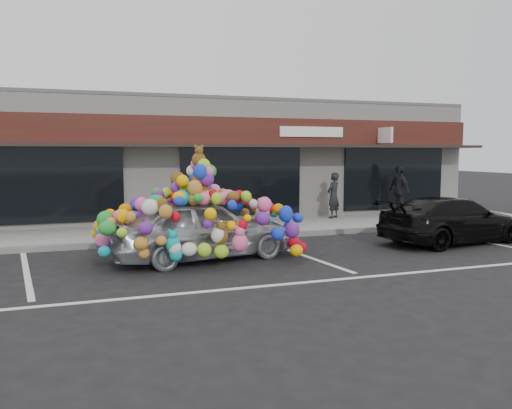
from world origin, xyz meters
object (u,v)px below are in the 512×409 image
object	(u,v)px
black_sedan	(453,220)
pedestrian_a	(333,195)
toy_car	(201,221)
pedestrian_c	(399,191)

from	to	relation	value
black_sedan	pedestrian_a	xyz separation A→B (m)	(-1.21, 4.58, 0.32)
toy_car	black_sedan	world-z (taller)	toy_car
black_sedan	pedestrian_c	world-z (taller)	pedestrian_c
black_sedan	pedestrian_a	distance (m)	4.75
black_sedan	pedestrian_c	xyz separation A→B (m)	(1.31, 4.38, 0.44)
toy_car	black_sedan	xyz separation A→B (m)	(6.87, -0.12, -0.25)
toy_car	pedestrian_a	xyz separation A→B (m)	(5.66, 4.46, 0.07)
toy_car	pedestrian_c	bearing A→B (deg)	-73.07
black_sedan	pedestrian_c	bearing A→B (deg)	-24.00
toy_car	pedestrian_c	size ratio (longest dim) A/B	2.57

